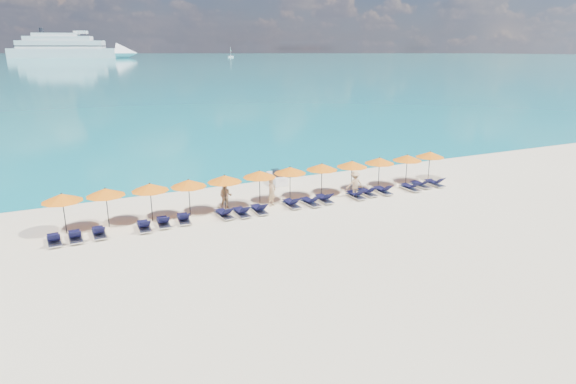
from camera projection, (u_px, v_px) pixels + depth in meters
name	position (u px, v px, depth m)	size (l,w,h in m)	color
ground	(311.00, 227.00, 26.72)	(1400.00, 1400.00, 0.00)	beige
sea	(63.00, 57.00, 598.44)	(1600.00, 1300.00, 0.01)	#1FA9B2
cruise_ship	(75.00, 49.00, 497.97)	(127.41, 61.37, 35.60)	silver
sailboat_near	(231.00, 56.00, 549.74)	(6.28, 2.09, 11.52)	silver
sailboat_far	(231.00, 56.00, 546.26)	(5.42, 1.81, 9.93)	silver
jetski	(277.00, 178.00, 35.33)	(1.26, 2.62, 0.90)	white
beachgoer_a	(272.00, 192.00, 29.99)	(0.65, 0.43, 1.78)	tan
beachgoer_b	(226.00, 196.00, 29.46)	(0.80, 0.46, 1.65)	tan
beachgoer_c	(355.00, 184.00, 31.85)	(1.14, 0.53, 1.76)	tan
umbrella_0	(62.00, 198.00, 25.14)	(2.10, 2.10, 2.28)	black
umbrella_1	(105.00, 192.00, 26.11)	(2.10, 2.10, 2.28)	black
umbrella_2	(150.00, 187.00, 27.03)	(2.10, 2.10, 2.28)	black
umbrella_3	(188.00, 183.00, 27.84)	(2.10, 2.10, 2.28)	black
umbrella_4	(225.00, 179.00, 28.80)	(2.10, 2.10, 2.28)	black
umbrella_5	(259.00, 174.00, 29.87)	(2.10, 2.10, 2.28)	black
umbrella_6	(290.00, 170.00, 30.82)	(2.10, 2.10, 2.28)	black
umbrella_7	(322.00, 167.00, 31.69)	(2.10, 2.10, 2.28)	black
umbrella_8	(352.00, 164.00, 32.47)	(2.10, 2.10, 2.28)	black
umbrella_9	(380.00, 161.00, 33.45)	(2.10, 2.10, 2.28)	black
umbrella_10	(407.00, 158.00, 34.32)	(2.10, 2.10, 2.28)	black
umbrella_11	(430.00, 154.00, 35.39)	(2.10, 2.10, 2.28)	black
lounger_0	(54.00, 240.00, 24.28)	(0.74, 1.74, 0.66)	silver
lounger_1	(75.00, 236.00, 24.71)	(0.68, 1.72, 0.66)	silver
lounger_2	(99.00, 232.00, 25.26)	(0.67, 1.72, 0.66)	silver
lounger_3	(144.00, 226.00, 26.15)	(0.66, 1.71, 0.66)	silver
lounger_4	(163.00, 222.00, 26.77)	(0.73, 1.74, 0.66)	silver
lounger_5	(184.00, 218.00, 27.31)	(0.78, 1.75, 0.66)	silver
lounger_6	(224.00, 214.00, 28.09)	(0.79, 1.75, 0.66)	silver
lounger_7	(242.00, 212.00, 28.39)	(0.64, 1.71, 0.66)	silver
lounger_8	(259.00, 209.00, 28.89)	(0.64, 1.71, 0.66)	silver
lounger_9	(291.00, 203.00, 29.97)	(0.63, 1.70, 0.66)	silver
lounger_10	(310.00, 202.00, 30.31)	(0.78, 1.75, 0.66)	silver
lounger_11	(324.00, 199.00, 30.93)	(0.68, 1.72, 0.66)	silver
lounger_12	(356.00, 195.00, 31.74)	(0.62, 1.70, 0.66)	silver
lounger_13	(367.00, 192.00, 32.37)	(0.64, 1.71, 0.66)	silver
lounger_14	(383.00, 190.00, 32.74)	(0.72, 1.73, 0.66)	silver
lounger_15	(410.00, 187.00, 33.50)	(0.67, 1.72, 0.66)	silver
lounger_16	(421.00, 184.00, 34.22)	(0.79, 1.75, 0.66)	silver
lounger_17	(435.00, 183.00, 34.56)	(0.63, 1.70, 0.66)	silver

